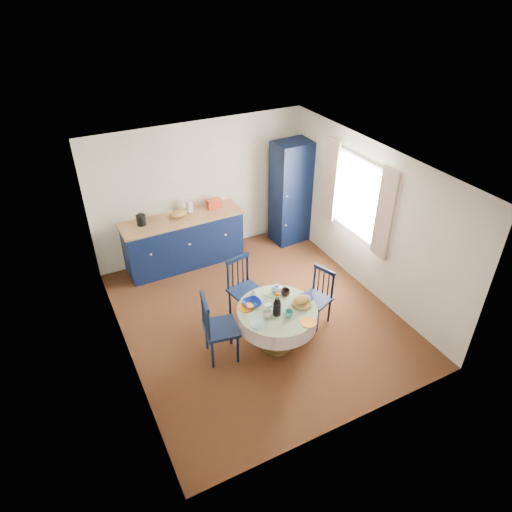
{
  "coord_description": "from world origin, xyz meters",
  "views": [
    {
      "loc": [
        -2.52,
        -4.89,
        4.76
      ],
      "look_at": [
        0.07,
        0.2,
        1.0
      ],
      "focal_mm": 32.0,
      "sensor_mm": 36.0,
      "label": 1
    }
  ],
  "objects_px": {
    "chair_far": "(244,288)",
    "mug_c": "(285,293)",
    "chair_left": "(218,327)",
    "chair_right": "(317,297)",
    "dining_table": "(278,315)",
    "mug_a": "(267,314)",
    "kitchen_counter": "(184,240)",
    "mug_b": "(289,314)",
    "mug_d": "(252,295)",
    "pantry_cabinet": "(291,193)",
    "cobalt_bowl": "(252,303)"
  },
  "relations": [
    {
      "from": "chair_far",
      "to": "mug_c",
      "type": "xyz_separation_m",
      "value": [
        0.37,
        -0.61,
        0.22
      ]
    },
    {
      "from": "chair_left",
      "to": "chair_right",
      "type": "distance_m",
      "value": 1.64
    },
    {
      "from": "dining_table",
      "to": "mug_a",
      "type": "distance_m",
      "value": 0.28
    },
    {
      "from": "kitchen_counter",
      "to": "mug_b",
      "type": "xyz_separation_m",
      "value": [
        0.51,
        -2.86,
        0.24
      ]
    },
    {
      "from": "dining_table",
      "to": "mug_d",
      "type": "xyz_separation_m",
      "value": [
        -0.2,
        0.39,
        0.16
      ]
    },
    {
      "from": "pantry_cabinet",
      "to": "dining_table",
      "type": "relative_size",
      "value": 1.74
    },
    {
      "from": "mug_b",
      "to": "mug_d",
      "type": "bearing_deg",
      "value": 112.25
    },
    {
      "from": "kitchen_counter",
      "to": "mug_d",
      "type": "relative_size",
      "value": 22.64
    },
    {
      "from": "mug_a",
      "to": "cobalt_bowl",
      "type": "distance_m",
      "value": 0.32
    },
    {
      "from": "mug_c",
      "to": "cobalt_bowl",
      "type": "xyz_separation_m",
      "value": [
        -0.53,
        0.02,
        -0.02
      ]
    },
    {
      "from": "dining_table",
      "to": "mug_c",
      "type": "bearing_deg",
      "value": 41.69
    },
    {
      "from": "chair_far",
      "to": "mug_a",
      "type": "distance_m",
      "value": 0.93
    },
    {
      "from": "kitchen_counter",
      "to": "chair_far",
      "type": "xyz_separation_m",
      "value": [
        0.34,
        -1.82,
        0.02
      ]
    },
    {
      "from": "chair_far",
      "to": "mug_b",
      "type": "distance_m",
      "value": 1.08
    },
    {
      "from": "mug_c",
      "to": "mug_d",
      "type": "relative_size",
      "value": 1.38
    },
    {
      "from": "mug_b",
      "to": "cobalt_bowl",
      "type": "xyz_separation_m",
      "value": [
        -0.33,
        0.45,
        -0.02
      ]
    },
    {
      "from": "chair_left",
      "to": "mug_a",
      "type": "distance_m",
      "value": 0.71
    },
    {
      "from": "dining_table",
      "to": "chair_far",
      "type": "relative_size",
      "value": 1.14
    },
    {
      "from": "pantry_cabinet",
      "to": "mug_a",
      "type": "distance_m",
      "value": 3.24
    },
    {
      "from": "chair_right",
      "to": "mug_b",
      "type": "bearing_deg",
      "value": -82.31
    },
    {
      "from": "chair_left",
      "to": "mug_a",
      "type": "bearing_deg",
      "value": -102.43
    },
    {
      "from": "chair_left",
      "to": "chair_right",
      "type": "bearing_deg",
      "value": -79.47
    },
    {
      "from": "kitchen_counter",
      "to": "cobalt_bowl",
      "type": "xyz_separation_m",
      "value": [
        0.18,
        -2.41,
        0.21
      ]
    },
    {
      "from": "kitchen_counter",
      "to": "mug_c",
      "type": "distance_m",
      "value": 2.54
    },
    {
      "from": "mug_d",
      "to": "cobalt_bowl",
      "type": "height_order",
      "value": "mug_d"
    },
    {
      "from": "chair_left",
      "to": "mug_a",
      "type": "xyz_separation_m",
      "value": [
        0.63,
        -0.26,
        0.2
      ]
    },
    {
      "from": "mug_c",
      "to": "mug_d",
      "type": "xyz_separation_m",
      "value": [
        -0.44,
        0.18,
        -0.01
      ]
    },
    {
      "from": "dining_table",
      "to": "cobalt_bowl",
      "type": "relative_size",
      "value": 4.54
    },
    {
      "from": "chair_right",
      "to": "cobalt_bowl",
      "type": "xyz_separation_m",
      "value": [
        -1.08,
        0.04,
        0.25
      ]
    },
    {
      "from": "mug_c",
      "to": "kitchen_counter",
      "type": "bearing_deg",
      "value": 106.13
    },
    {
      "from": "mug_b",
      "to": "kitchen_counter",
      "type": "bearing_deg",
      "value": 100.1
    },
    {
      "from": "chair_right",
      "to": "chair_left",
      "type": "bearing_deg",
      "value": -110.35
    },
    {
      "from": "chair_right",
      "to": "mug_b",
      "type": "xyz_separation_m",
      "value": [
        -0.75,
        -0.41,
        0.27
      ]
    },
    {
      "from": "chair_left",
      "to": "mug_d",
      "type": "xyz_separation_m",
      "value": [
        0.63,
        0.21,
        0.19
      ]
    },
    {
      "from": "dining_table",
      "to": "mug_d",
      "type": "height_order",
      "value": "dining_table"
    },
    {
      "from": "pantry_cabinet",
      "to": "chair_left",
      "type": "bearing_deg",
      "value": -140.87
    },
    {
      "from": "mug_c",
      "to": "mug_d",
      "type": "height_order",
      "value": "mug_c"
    },
    {
      "from": "kitchen_counter",
      "to": "dining_table",
      "type": "distance_m",
      "value": 2.69
    },
    {
      "from": "kitchen_counter",
      "to": "pantry_cabinet",
      "type": "xyz_separation_m",
      "value": [
        2.16,
        -0.11,
        0.51
      ]
    },
    {
      "from": "chair_left",
      "to": "cobalt_bowl",
      "type": "distance_m",
      "value": 0.58
    },
    {
      "from": "pantry_cabinet",
      "to": "chair_far",
      "type": "height_order",
      "value": "pantry_cabinet"
    },
    {
      "from": "pantry_cabinet",
      "to": "dining_table",
      "type": "distance_m",
      "value": 3.08
    },
    {
      "from": "mug_a",
      "to": "kitchen_counter",
      "type": "bearing_deg",
      "value": 95.35
    },
    {
      "from": "mug_b",
      "to": "cobalt_bowl",
      "type": "relative_size",
      "value": 0.44
    },
    {
      "from": "mug_b",
      "to": "mug_d",
      "type": "relative_size",
      "value": 1.17
    },
    {
      "from": "dining_table",
      "to": "chair_left",
      "type": "relative_size",
      "value": 1.1
    },
    {
      "from": "dining_table",
      "to": "chair_right",
      "type": "distance_m",
      "value": 0.83
    },
    {
      "from": "chair_right",
      "to": "mug_b",
      "type": "distance_m",
      "value": 0.9
    },
    {
      "from": "mug_a",
      "to": "mug_c",
      "type": "xyz_separation_m",
      "value": [
        0.45,
        0.29,
        0.0
      ]
    },
    {
      "from": "chair_far",
      "to": "dining_table",
      "type": "bearing_deg",
      "value": -92.46
    }
  ]
}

